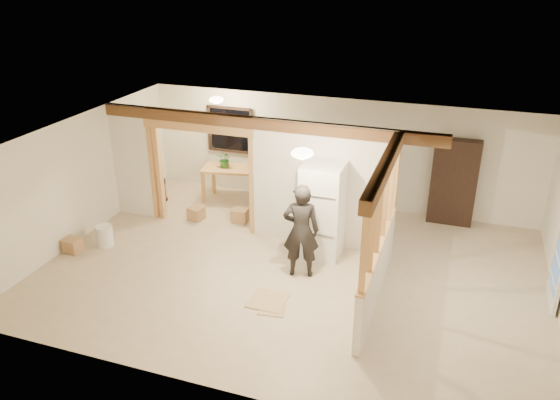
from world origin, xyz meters
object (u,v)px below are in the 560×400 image
at_px(refrigerator, 322,210).
at_px(work_table, 232,185).
at_px(bookshelf, 454,182).
at_px(woman, 301,231).
at_px(shop_vac, 158,190).

height_order(refrigerator, work_table, refrigerator).
distance_m(refrigerator, bookshelf, 3.21).
bearing_deg(refrigerator, work_table, 146.32).
relative_size(woman, shop_vac, 3.33).
xyz_separation_m(refrigerator, bookshelf, (2.28, 2.25, 0.01)).
distance_m(woman, bookshelf, 3.95).
bearing_deg(bookshelf, shop_vac, -171.11).
relative_size(woman, bookshelf, 0.94).
height_order(woman, bookshelf, bookshelf).
bearing_deg(work_table, shop_vac, -174.15).
height_order(shop_vac, bookshelf, bookshelf).
bearing_deg(bookshelf, woman, -128.13).
bearing_deg(work_table, bookshelf, -6.28).
distance_m(refrigerator, work_table, 3.22).
xyz_separation_m(woman, bookshelf, (2.44, 3.11, 0.06)).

